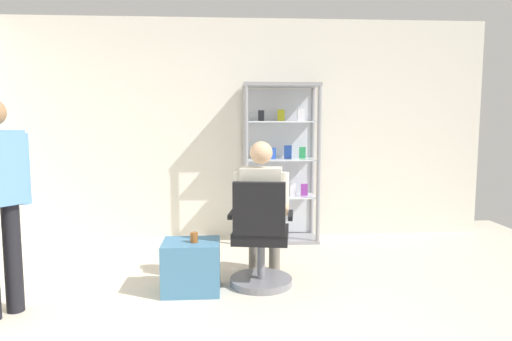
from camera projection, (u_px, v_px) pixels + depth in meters
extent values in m
cube|color=silver|center=(246.00, 130.00, 5.73)|extent=(6.00, 0.10, 2.70)
cylinder|color=gray|center=(246.00, 165.00, 5.28)|extent=(0.05, 0.05, 1.90)
cylinder|color=gray|center=(319.00, 165.00, 5.33)|extent=(0.05, 0.05, 1.90)
cylinder|color=gray|center=(245.00, 162.00, 5.67)|extent=(0.05, 0.05, 1.90)
cylinder|color=gray|center=(312.00, 162.00, 5.73)|extent=(0.05, 0.05, 1.90)
cube|color=gray|center=(281.00, 85.00, 5.40)|extent=(0.90, 0.45, 0.04)
cube|color=gray|center=(280.00, 239.00, 5.61)|extent=(0.90, 0.45, 0.04)
cube|color=silver|center=(279.00, 162.00, 5.72)|extent=(0.84, 0.02, 1.80)
cube|color=silver|center=(280.00, 196.00, 5.55)|extent=(0.82, 0.39, 0.02)
cube|color=#268C4C|center=(257.00, 191.00, 5.49)|extent=(0.07, 0.05, 0.14)
cube|color=#264CB2|center=(268.00, 190.00, 5.54)|extent=(0.08, 0.04, 0.13)
cube|color=red|center=(280.00, 190.00, 5.58)|extent=(0.09, 0.06, 0.12)
cube|color=silver|center=(293.00, 189.00, 5.56)|extent=(0.08, 0.04, 0.15)
cube|color=purple|center=(304.00, 190.00, 5.54)|extent=(0.08, 0.04, 0.14)
cube|color=silver|center=(281.00, 159.00, 5.50)|extent=(0.82, 0.39, 0.02)
cube|color=#999919|center=(258.00, 153.00, 5.48)|extent=(0.07, 0.04, 0.14)
cube|color=#264CB2|center=(273.00, 153.00, 5.44)|extent=(0.07, 0.05, 0.13)
cube|color=#264CB2|center=(288.00, 152.00, 5.49)|extent=(0.09, 0.05, 0.16)
cube|color=#268C4C|center=(302.00, 153.00, 5.53)|extent=(0.08, 0.03, 0.14)
cube|color=silver|center=(281.00, 122.00, 5.45)|extent=(0.82, 0.39, 0.02)
cube|color=black|center=(261.00, 116.00, 5.42)|extent=(0.07, 0.05, 0.13)
cube|color=#999919|center=(281.00, 115.00, 5.43)|extent=(0.09, 0.05, 0.14)
cube|color=silver|center=(301.00, 115.00, 5.46)|extent=(0.09, 0.04, 0.15)
cylinder|color=slate|center=(261.00, 281.00, 4.11)|extent=(0.56, 0.56, 0.06)
cylinder|color=slate|center=(261.00, 259.00, 4.09)|extent=(0.07, 0.07, 0.41)
cube|color=black|center=(261.00, 235.00, 4.06)|extent=(0.55, 0.55, 0.10)
cube|color=black|center=(259.00, 209.00, 3.83)|extent=(0.45, 0.15, 0.45)
cube|color=black|center=(291.00, 215.00, 4.02)|extent=(0.09, 0.30, 0.04)
cube|color=black|center=(232.00, 214.00, 4.07)|extent=(0.09, 0.30, 0.04)
cylinder|color=slate|center=(274.00, 219.00, 4.24)|extent=(0.20, 0.42, 0.14)
cylinder|color=slate|center=(275.00, 242.00, 4.47)|extent=(0.11, 0.11, 0.56)
cylinder|color=slate|center=(252.00, 218.00, 4.26)|extent=(0.20, 0.42, 0.14)
cylinder|color=slate|center=(254.00, 242.00, 4.49)|extent=(0.11, 0.11, 0.56)
cube|color=beige|center=(261.00, 196.00, 4.02)|extent=(0.39, 0.27, 0.50)
sphere|color=tan|center=(261.00, 153.00, 3.98)|extent=(0.20, 0.20, 0.20)
cylinder|color=beige|center=(284.00, 188.00, 4.00)|extent=(0.09, 0.09, 0.28)
cylinder|color=tan|center=(284.00, 209.00, 4.20)|extent=(0.13, 0.31, 0.08)
cylinder|color=beige|center=(239.00, 188.00, 4.03)|extent=(0.09, 0.09, 0.28)
cylinder|color=tan|center=(241.00, 208.00, 4.24)|extent=(0.13, 0.31, 0.08)
cube|color=teal|center=(191.00, 266.00, 3.93)|extent=(0.49, 0.39, 0.44)
cylinder|color=brown|center=(194.00, 237.00, 3.87)|extent=(0.06, 0.06, 0.09)
cylinder|color=black|center=(13.00, 258.00, 3.50)|extent=(0.13, 0.13, 0.85)
cylinder|color=#598CCC|center=(24.00, 169.00, 3.53)|extent=(0.09, 0.09, 0.55)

